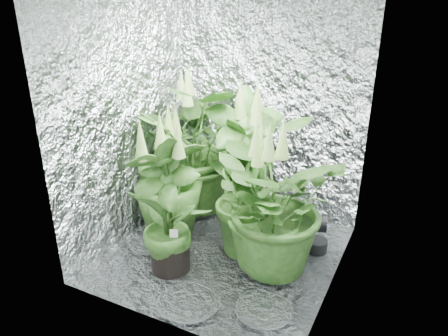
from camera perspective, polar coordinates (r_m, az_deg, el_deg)
name	(u,v)px	position (r m, az deg, el deg)	size (l,w,h in m)	color
ground	(224,253)	(3.32, 0.00, -11.05)	(1.60, 1.60, 0.00)	silver
walls	(224,125)	(2.88, 0.00, 5.61)	(1.62, 1.62, 2.00)	silver
plant_a	(193,145)	(3.67, -4.03, 2.95)	(1.22, 1.22, 1.25)	black
plant_b	(244,167)	(3.33, 2.61, 0.12)	(0.79, 0.79, 1.23)	black
plant_c	(244,197)	(3.12, 2.68, -3.80)	(0.62, 0.62, 1.00)	black
plant_d	(169,175)	(3.39, -7.23, -0.93)	(0.77, 0.77, 1.06)	black
plant_e	(269,204)	(2.89, 5.96, -4.70)	(1.06, 1.06, 1.10)	black
plant_f	(167,204)	(2.92, -7.41, -4.70)	(0.75, 0.75, 1.11)	black
circulation_fan	(313,230)	(3.33, 11.59, -8.00)	(0.20, 0.35, 0.41)	black
plant_label	(174,236)	(2.98, -6.57, -8.81)	(0.06, 0.01, 0.09)	white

